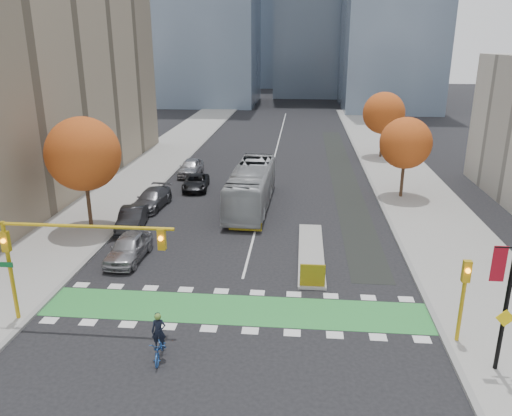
% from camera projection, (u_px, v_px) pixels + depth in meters
% --- Properties ---
extents(ground, '(300.00, 300.00, 0.00)m').
position_uv_depth(ground, '(231.00, 325.00, 24.22)').
color(ground, black).
rests_on(ground, ground).
extents(sidewalk_west, '(7.00, 120.00, 0.15)m').
position_uv_depth(sidewalk_west, '(112.00, 196.00, 44.26)').
color(sidewalk_west, gray).
rests_on(sidewalk_west, ground).
extents(sidewalk_east, '(7.00, 120.00, 0.15)m').
position_uv_depth(sidewalk_east, '(423.00, 204.00, 41.90)').
color(sidewalk_east, gray).
rests_on(sidewalk_east, ground).
extents(curb_west, '(0.30, 120.00, 0.16)m').
position_uv_depth(curb_west, '(150.00, 197.00, 43.95)').
color(curb_west, gray).
rests_on(curb_west, ground).
extents(curb_east, '(0.30, 120.00, 0.16)m').
position_uv_depth(curb_east, '(381.00, 203.00, 42.20)').
color(curb_east, gray).
rests_on(curb_east, ground).
extents(bike_crossing, '(20.00, 3.00, 0.01)m').
position_uv_depth(bike_crossing, '(235.00, 309.00, 25.63)').
color(bike_crossing, '#2C8639').
rests_on(bike_crossing, ground).
extents(centre_line, '(0.15, 70.00, 0.01)m').
position_uv_depth(centre_line, '(276.00, 152.00, 61.98)').
color(centre_line, silver).
rests_on(centre_line, ground).
extents(bike_lane_paint, '(2.50, 50.00, 0.01)m').
position_uv_depth(bike_lane_paint, '(342.00, 174.00, 51.88)').
color(bike_lane_paint, black).
rests_on(bike_lane_paint, ground).
extents(median_island, '(1.60, 10.00, 0.16)m').
position_uv_depth(median_island, '(311.00, 253.00, 32.34)').
color(median_island, gray).
rests_on(median_island, ground).
extents(hazard_board, '(1.40, 0.12, 1.30)m').
position_uv_depth(hazard_board, '(313.00, 275.00, 27.58)').
color(hazard_board, yellow).
rests_on(hazard_board, median_island).
extents(tree_west, '(5.20, 5.20, 8.22)m').
position_uv_depth(tree_west, '(83.00, 154.00, 34.81)').
color(tree_west, '#332114').
rests_on(tree_west, ground).
extents(tree_east_near, '(4.40, 4.40, 7.08)m').
position_uv_depth(tree_east_near, '(406.00, 143.00, 42.39)').
color(tree_east_near, '#332114').
rests_on(tree_east_near, ground).
extents(tree_east_far, '(4.80, 4.80, 7.65)m').
position_uv_depth(tree_east_far, '(384.00, 113.00, 57.33)').
color(tree_east_far, '#332114').
rests_on(tree_east_far, ground).
extents(traffic_signal_west, '(8.53, 0.56, 5.20)m').
position_uv_depth(traffic_signal_west, '(59.00, 247.00, 23.15)').
color(traffic_signal_west, '#BF9914').
rests_on(traffic_signal_west, ground).
extents(traffic_signal_east, '(0.35, 0.43, 4.10)m').
position_uv_depth(traffic_signal_east, '(464.00, 289.00, 21.95)').
color(traffic_signal_east, '#BF9914').
rests_on(traffic_signal_east, ground).
extents(banner_lamppost, '(1.65, 0.36, 8.28)m').
position_uv_depth(banner_lamppost, '(512.00, 271.00, 19.38)').
color(banner_lamppost, black).
rests_on(banner_lamppost, ground).
extents(cyclist, '(0.84, 1.96, 2.20)m').
position_uv_depth(cyclist, '(160.00, 344.00, 21.48)').
color(cyclist, '#214D99').
rests_on(cyclist, ground).
extents(bus, '(3.25, 12.48, 3.45)m').
position_uv_depth(bus, '(251.00, 187.00, 41.07)').
color(bus, '#9A9EA1').
rests_on(bus, ground).
extents(parked_car_a, '(2.08, 4.89, 1.65)m').
position_uv_depth(parked_car_a, '(129.00, 247.00, 31.25)').
color(parked_car_a, gray).
rests_on(parked_car_a, ground).
extents(parked_car_b, '(2.27, 4.95, 1.57)m').
position_uv_depth(parked_car_b, '(132.00, 219.00, 36.39)').
color(parked_car_b, black).
rests_on(parked_car_b, ground).
extents(parked_car_c, '(2.56, 5.36, 1.51)m').
position_uv_depth(parked_car_c, '(152.00, 199.00, 41.12)').
color(parked_car_c, '#49494E').
rests_on(parked_car_c, ground).
extents(parked_car_d, '(2.65, 4.97, 1.33)m').
position_uv_depth(parked_car_d, '(196.00, 182.00, 46.25)').
color(parked_car_d, black).
rests_on(parked_car_d, ground).
extents(parked_car_e, '(2.11, 5.00, 1.69)m').
position_uv_depth(parked_car_e, '(191.00, 167.00, 51.05)').
color(parked_car_e, '#A4A4AA').
rests_on(parked_car_e, ground).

